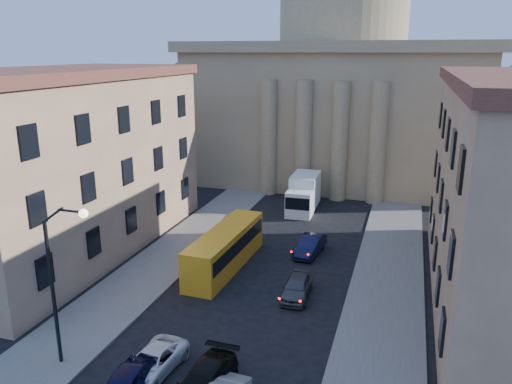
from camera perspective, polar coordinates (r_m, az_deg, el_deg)
sidewalk_left at (r=37.38m, az=-13.04°, el=-9.76°), size 5.00×60.00×0.15m
sidewalk_right at (r=32.96m, az=14.32°, el=-13.53°), size 5.00×60.00×0.15m
church at (r=67.09m, az=9.57°, el=12.13°), size 68.02×28.76×36.60m
building_left at (r=42.86m, az=-20.87°, el=3.29°), size 11.60×26.60×14.70m
street_lamp at (r=27.02m, az=-21.55°, el=-8.63°), size 2.62×0.44×8.83m
car_left_mid at (r=27.43m, az=-11.81°, el=-18.51°), size 2.56×4.78×1.28m
car_right_far at (r=34.17m, az=4.70°, el=-10.71°), size 1.88×4.32×1.45m
car_right_distant at (r=40.97m, az=6.21°, el=-6.08°), size 2.09×4.64×1.48m
city_bus at (r=38.13m, az=-3.51°, el=-6.35°), size 2.83×10.55×2.95m
box_truck at (r=51.69m, az=5.45°, el=-0.25°), size 2.74×6.62×3.60m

